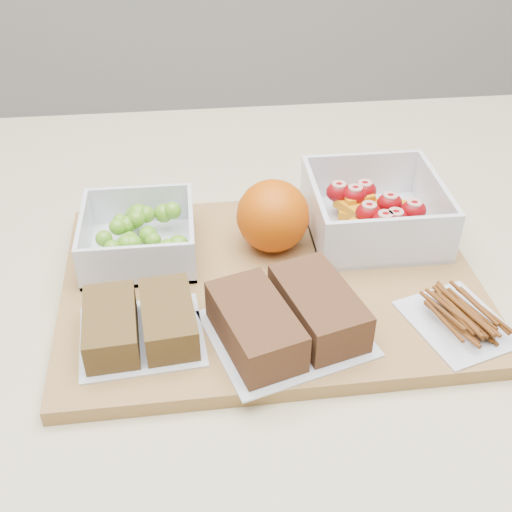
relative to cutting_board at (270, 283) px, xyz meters
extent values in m
cube|color=#A17742|center=(0.00, 0.00, 0.00)|extent=(0.43, 0.31, 0.02)
cube|color=silver|center=(-0.13, 0.06, 0.01)|extent=(0.12, 0.12, 0.00)
cube|color=silver|center=(-0.13, 0.11, 0.03)|extent=(0.12, 0.00, 0.05)
cube|color=silver|center=(-0.13, 0.00, 0.03)|extent=(0.12, 0.00, 0.05)
cube|color=silver|center=(-0.08, 0.06, 0.03)|extent=(0.00, 0.11, 0.05)
cube|color=silver|center=(-0.19, 0.06, 0.03)|extent=(0.00, 0.11, 0.05)
sphere|color=#5B991F|center=(-0.15, 0.04, 0.03)|extent=(0.02, 0.02, 0.02)
sphere|color=#5B991F|center=(-0.17, 0.05, 0.04)|extent=(0.02, 0.02, 0.02)
sphere|color=#5B991F|center=(-0.14, 0.08, 0.04)|extent=(0.02, 0.02, 0.02)
sphere|color=#5B991F|center=(-0.12, 0.06, 0.03)|extent=(0.02, 0.02, 0.02)
sphere|color=#5B991F|center=(-0.16, 0.07, 0.04)|extent=(0.02, 0.02, 0.02)
sphere|color=#5B991F|center=(-0.14, 0.06, 0.03)|extent=(0.02, 0.02, 0.02)
sphere|color=#5B991F|center=(-0.15, 0.08, 0.04)|extent=(0.02, 0.02, 0.02)
sphere|color=#5B991F|center=(-0.09, 0.02, 0.04)|extent=(0.02, 0.02, 0.02)
sphere|color=#5B991F|center=(-0.11, 0.09, 0.04)|extent=(0.02, 0.02, 0.02)
sphere|color=#5B991F|center=(-0.13, 0.09, 0.04)|extent=(0.02, 0.02, 0.02)
sphere|color=#5B991F|center=(-0.16, 0.03, 0.03)|extent=(0.02, 0.02, 0.02)
sphere|color=#5B991F|center=(-0.10, 0.09, 0.04)|extent=(0.02, 0.02, 0.02)
sphere|color=#5B991F|center=(-0.12, 0.02, 0.03)|extent=(0.02, 0.02, 0.02)
sphere|color=#5B991F|center=(-0.14, 0.08, 0.03)|extent=(0.02, 0.02, 0.02)
sphere|color=#5B991F|center=(-0.15, 0.07, 0.03)|extent=(0.02, 0.02, 0.02)
sphere|color=#5B991F|center=(-0.13, 0.09, 0.04)|extent=(0.02, 0.02, 0.02)
sphere|color=#5B991F|center=(-0.10, 0.02, 0.04)|extent=(0.02, 0.02, 0.02)
sphere|color=#5B991F|center=(-0.09, 0.02, 0.02)|extent=(0.02, 0.02, 0.02)
sphere|color=#5B991F|center=(-0.14, 0.08, 0.03)|extent=(0.02, 0.02, 0.02)
sphere|color=#5B991F|center=(-0.15, 0.04, 0.03)|extent=(0.02, 0.02, 0.02)
sphere|color=#5B991F|center=(-0.14, 0.10, 0.03)|extent=(0.02, 0.02, 0.02)
sphere|color=#5B991F|center=(-0.12, 0.04, 0.04)|extent=(0.02, 0.02, 0.02)
sphere|color=#5B991F|center=(-0.14, 0.04, 0.03)|extent=(0.02, 0.02, 0.02)
cube|color=silver|center=(0.12, 0.07, 0.01)|extent=(0.14, 0.14, 0.01)
cube|color=silver|center=(0.12, 0.14, 0.04)|extent=(0.14, 0.01, 0.06)
cube|color=silver|center=(0.12, 0.00, 0.04)|extent=(0.14, 0.01, 0.06)
cube|color=silver|center=(0.19, 0.07, 0.04)|extent=(0.01, 0.13, 0.06)
cube|color=silver|center=(0.06, 0.07, 0.04)|extent=(0.01, 0.13, 0.06)
cube|color=orange|center=(0.13, 0.05, 0.03)|extent=(0.04, 0.05, 0.01)
cube|color=orange|center=(0.11, 0.10, 0.03)|extent=(0.05, 0.06, 0.01)
cube|color=orange|center=(0.14, 0.08, 0.03)|extent=(0.05, 0.05, 0.01)
cube|color=orange|center=(0.15, 0.09, 0.02)|extent=(0.05, 0.05, 0.01)
cube|color=orange|center=(0.11, 0.09, 0.03)|extent=(0.05, 0.05, 0.01)
cube|color=orange|center=(0.11, 0.10, 0.04)|extent=(0.04, 0.04, 0.01)
cube|color=orange|center=(0.10, 0.03, 0.03)|extent=(0.05, 0.05, 0.01)
cube|color=orange|center=(0.14, 0.04, 0.03)|extent=(0.04, 0.04, 0.01)
cube|color=orange|center=(0.11, 0.08, 0.02)|extent=(0.05, 0.05, 0.01)
ellipsoid|color=maroon|center=(0.14, 0.07, 0.04)|extent=(0.03, 0.02, 0.02)
ellipsoid|color=maroon|center=(0.14, 0.04, 0.04)|extent=(0.03, 0.02, 0.02)
ellipsoid|color=maroon|center=(0.09, 0.10, 0.04)|extent=(0.03, 0.02, 0.02)
ellipsoid|color=maroon|center=(0.16, 0.06, 0.04)|extent=(0.03, 0.02, 0.02)
ellipsoid|color=maroon|center=(0.11, 0.09, 0.04)|extent=(0.03, 0.02, 0.02)
ellipsoid|color=maroon|center=(0.13, 0.04, 0.04)|extent=(0.03, 0.02, 0.02)
ellipsoid|color=maroon|center=(0.11, 0.06, 0.04)|extent=(0.03, 0.02, 0.02)
ellipsoid|color=maroon|center=(0.12, 0.10, 0.04)|extent=(0.03, 0.02, 0.02)
sphere|color=#C95004|center=(0.01, 0.05, 0.05)|extent=(0.08, 0.08, 0.08)
cube|color=silver|center=(-0.13, -0.07, 0.01)|extent=(0.12, 0.11, 0.00)
cube|color=brown|center=(-0.15, -0.08, 0.03)|extent=(0.05, 0.09, 0.03)
cube|color=brown|center=(-0.10, -0.07, 0.03)|extent=(0.05, 0.09, 0.03)
cube|color=silver|center=(0.00, -0.08, 0.01)|extent=(0.16, 0.15, 0.00)
cube|color=brown|center=(-0.03, -0.09, 0.03)|extent=(0.08, 0.12, 0.04)
cube|color=brown|center=(0.03, -0.07, 0.03)|extent=(0.08, 0.12, 0.04)
cube|color=silver|center=(0.17, -0.09, 0.01)|extent=(0.11, 0.12, 0.00)
camera|label=1|loc=(-0.07, -0.51, 0.42)|focal=45.00mm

